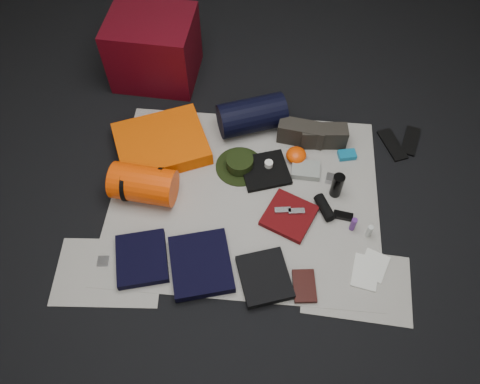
# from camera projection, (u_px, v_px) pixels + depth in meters

# --- Properties ---
(floor) EXTENTS (4.50, 4.50, 0.02)m
(floor) POSITION_uv_depth(u_px,v_px,m) (244.00, 198.00, 2.83)
(floor) COLOR black
(floor) RESTS_ON ground
(newspaper_mat) EXTENTS (1.60, 1.30, 0.01)m
(newspaper_mat) POSITION_uv_depth(u_px,v_px,m) (244.00, 197.00, 2.82)
(newspaper_mat) COLOR beige
(newspaper_mat) RESTS_ON floor
(newspaper_sheet_front_left) EXTENTS (0.61, 0.44, 0.00)m
(newspaper_sheet_front_left) POSITION_uv_depth(u_px,v_px,m) (109.00, 272.00, 2.56)
(newspaper_sheet_front_left) COLOR beige
(newspaper_sheet_front_left) RESTS_ON floor
(newspaper_sheet_front_right) EXTENTS (0.60, 0.43, 0.00)m
(newspaper_sheet_front_right) POSITION_uv_depth(u_px,v_px,m) (356.00, 284.00, 2.52)
(newspaper_sheet_front_right) COLOR beige
(newspaper_sheet_front_right) RESTS_ON floor
(red_cabinet) EXTENTS (0.59, 0.50, 0.47)m
(red_cabinet) POSITION_uv_depth(u_px,v_px,m) (154.00, 49.00, 3.20)
(red_cabinet) COLOR #4A050E
(red_cabinet) RESTS_ON floor
(sleeping_pad) EXTENTS (0.69, 0.64, 0.10)m
(sleeping_pad) POSITION_uv_depth(u_px,v_px,m) (161.00, 144.00, 2.98)
(sleeping_pad) COLOR #F45502
(sleeping_pad) RESTS_ON newspaper_mat
(stuff_sack) EXTENTS (0.39, 0.25, 0.22)m
(stuff_sack) POSITION_uv_depth(u_px,v_px,m) (144.00, 184.00, 2.74)
(stuff_sack) COLOR #F14004
(stuff_sack) RESTS_ON newspaper_mat
(sack_strap_left) EXTENTS (0.02, 0.22, 0.22)m
(sack_strap_left) POSITION_uv_depth(u_px,v_px,m) (127.00, 183.00, 2.74)
(sack_strap_left) COLOR black
(sack_strap_left) RESTS_ON newspaper_mat
(sack_strap_right) EXTENTS (0.02, 0.22, 0.22)m
(sack_strap_right) POSITION_uv_depth(u_px,v_px,m) (160.00, 186.00, 2.73)
(sack_strap_right) COLOR black
(sack_strap_right) RESTS_ON newspaper_mat
(navy_duffel) EXTENTS (0.48, 0.36, 0.22)m
(navy_duffel) POSITION_uv_depth(u_px,v_px,m) (252.00, 116.00, 3.03)
(navy_duffel) COLOR black
(navy_duffel) RESTS_ON newspaper_mat
(boonie_brim) EXTENTS (0.37, 0.37, 0.01)m
(boonie_brim) POSITION_uv_depth(u_px,v_px,m) (240.00, 166.00, 2.94)
(boonie_brim) COLOR black
(boonie_brim) RESTS_ON newspaper_mat
(boonie_crown) EXTENTS (0.17, 0.17, 0.07)m
(boonie_crown) POSITION_uv_depth(u_px,v_px,m) (240.00, 162.00, 2.90)
(boonie_crown) COLOR black
(boonie_crown) RESTS_ON boonie_brim
(hiking_boot_left) EXTENTS (0.31, 0.15, 0.15)m
(hiking_boot_left) POSITION_uv_depth(u_px,v_px,m) (301.00, 133.00, 3.00)
(hiking_boot_left) COLOR #2B2721
(hiking_boot_left) RESTS_ON newspaper_mat
(hiking_boot_right) EXTENTS (0.30, 0.13, 0.15)m
(hiking_boot_right) POSITION_uv_depth(u_px,v_px,m) (324.00, 136.00, 2.98)
(hiking_boot_right) COLOR #2B2721
(hiking_boot_right) RESTS_ON newspaper_mat
(flip_flop_left) EXTENTS (0.19, 0.27, 0.01)m
(flip_flop_left) POSITION_uv_depth(u_px,v_px,m) (392.00, 145.00, 3.04)
(flip_flop_left) COLOR black
(flip_flop_left) RESTS_ON floor
(flip_flop_right) EXTENTS (0.16, 0.26, 0.01)m
(flip_flop_right) POSITION_uv_depth(u_px,v_px,m) (411.00, 141.00, 3.06)
(flip_flop_right) COLOR black
(flip_flop_right) RESTS_ON floor
(trousers_navy_a) EXTENTS (0.35, 0.37, 0.05)m
(trousers_navy_a) POSITION_uv_depth(u_px,v_px,m) (142.00, 259.00, 2.57)
(trousers_navy_a) COLOR black
(trousers_navy_a) RESTS_ON newspaper_mat
(trousers_navy_b) EXTENTS (0.41, 0.44, 0.06)m
(trousers_navy_b) POSITION_uv_depth(u_px,v_px,m) (201.00, 264.00, 2.55)
(trousers_navy_b) COLOR black
(trousers_navy_b) RESTS_ON newspaper_mat
(trousers_charcoal) EXTENTS (0.34, 0.36, 0.05)m
(trousers_charcoal) POSITION_uv_depth(u_px,v_px,m) (265.00, 277.00, 2.51)
(trousers_charcoal) COLOR black
(trousers_charcoal) RESTS_ON newspaper_mat
(black_tshirt) EXTENTS (0.35, 0.34, 0.03)m
(black_tshirt) POSITION_uv_depth(u_px,v_px,m) (265.00, 171.00, 2.91)
(black_tshirt) COLOR black
(black_tshirt) RESTS_ON newspaper_mat
(red_shirt) EXTENTS (0.35, 0.35, 0.04)m
(red_shirt) POSITION_uv_depth(u_px,v_px,m) (289.00, 216.00, 2.73)
(red_shirt) COLOR #56090B
(red_shirt) RESTS_ON newspaper_mat
(orange_stuff_sack) EXTENTS (0.15, 0.15, 0.08)m
(orange_stuff_sack) POSITION_uv_depth(u_px,v_px,m) (296.00, 155.00, 2.94)
(orange_stuff_sack) COLOR #F14004
(orange_stuff_sack) RESTS_ON newspaper_mat
(first_aid_pouch) EXTENTS (0.18, 0.14, 0.04)m
(first_aid_pouch) POSITION_uv_depth(u_px,v_px,m) (306.00, 170.00, 2.90)
(first_aid_pouch) COLOR gray
(first_aid_pouch) RESTS_ON newspaper_mat
(water_bottle) EXTENTS (0.08, 0.08, 0.17)m
(water_bottle) POSITION_uv_depth(u_px,v_px,m) (337.00, 185.00, 2.76)
(water_bottle) COLOR black
(water_bottle) RESTS_ON newspaper_mat
(speaker) EXTENTS (0.13, 0.18, 0.06)m
(speaker) POSITION_uv_depth(u_px,v_px,m) (324.00, 208.00, 2.74)
(speaker) COLOR black
(speaker) RESTS_ON newspaper_mat
(compact_camera) EXTENTS (0.11, 0.08, 0.04)m
(compact_camera) POSITION_uv_depth(u_px,v_px,m) (334.00, 179.00, 2.87)
(compact_camera) COLOR #A4A4A9
(compact_camera) RESTS_ON newspaper_mat
(cyan_case) EXTENTS (0.12, 0.09, 0.04)m
(cyan_case) POSITION_uv_depth(u_px,v_px,m) (347.00, 155.00, 2.97)
(cyan_case) COLOR #0F6C95
(cyan_case) RESTS_ON newspaper_mat
(toiletry_purple) EXTENTS (0.04, 0.04, 0.10)m
(toiletry_purple) POSITION_uv_depth(u_px,v_px,m) (353.00, 224.00, 2.66)
(toiletry_purple) COLOR #55267A
(toiletry_purple) RESTS_ON newspaper_mat
(toiletry_clear) EXTENTS (0.03, 0.03, 0.09)m
(toiletry_clear) POSITION_uv_depth(u_px,v_px,m) (369.00, 231.00, 2.64)
(toiletry_clear) COLOR silver
(toiletry_clear) RESTS_ON newspaper_mat
(paperback_book) EXTENTS (0.14, 0.20, 0.03)m
(paperback_book) POSITION_uv_depth(u_px,v_px,m) (304.00, 286.00, 2.50)
(paperback_book) COLOR black
(paperback_book) RESTS_ON newspaper_mat
(map_booklet) EXTENTS (0.17, 0.22, 0.01)m
(map_booklet) POSITION_uv_depth(u_px,v_px,m) (365.00, 272.00, 2.55)
(map_booklet) COLOR silver
(map_booklet) RESTS_ON newspaper_mat
(map_printout) EXTENTS (0.19, 0.21, 0.01)m
(map_printout) POSITION_uv_depth(u_px,v_px,m) (374.00, 265.00, 2.57)
(map_printout) COLOR silver
(map_printout) RESTS_ON newspaper_mat
(sunglasses) EXTENTS (0.12, 0.06, 0.03)m
(sunglasses) POSITION_uv_depth(u_px,v_px,m) (343.00, 216.00, 2.73)
(sunglasses) COLOR black
(sunglasses) RESTS_ON newspaper_mat
(key_cluster) EXTENTS (0.07, 0.07, 0.01)m
(key_cluster) POSITION_uv_depth(u_px,v_px,m) (103.00, 261.00, 2.59)
(key_cluster) COLOR #A4A4A9
(key_cluster) RESTS_ON newspaper_mat
(tape_roll) EXTENTS (0.05, 0.05, 0.03)m
(tape_roll) POSITION_uv_depth(u_px,v_px,m) (269.00, 164.00, 2.90)
(tape_roll) COLOR silver
(tape_roll) RESTS_ON black_tshirt
(energy_bar_a) EXTENTS (0.10, 0.05, 0.01)m
(energy_bar_a) POSITION_uv_depth(u_px,v_px,m) (283.00, 210.00, 2.72)
(energy_bar_a) COLOR #A4A4A9
(energy_bar_a) RESTS_ON red_shirt
(energy_bar_b) EXTENTS (0.10, 0.05, 0.01)m
(energy_bar_b) POSITION_uv_depth(u_px,v_px,m) (296.00, 211.00, 2.72)
(energy_bar_b) COLOR #A4A4A9
(energy_bar_b) RESTS_ON red_shirt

